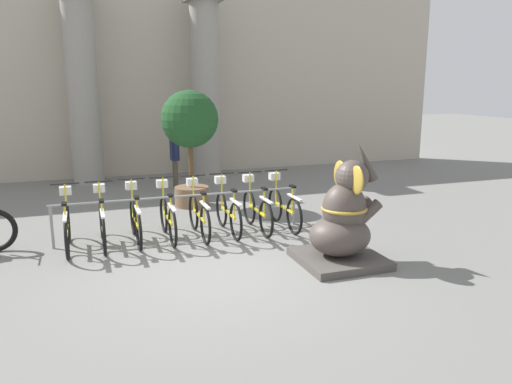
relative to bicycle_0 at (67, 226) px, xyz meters
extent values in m
plane|color=slate|center=(2.14, -1.80, -0.42)|extent=(60.00, 60.00, 0.00)
cube|color=#BCB29E|center=(2.14, 6.80, 2.58)|extent=(20.00, 0.20, 6.00)
cylinder|color=gray|center=(0.45, 5.80, 2.08)|extent=(0.83, 0.83, 5.00)
cylinder|color=gray|center=(3.83, 5.80, 2.08)|extent=(0.83, 0.83, 5.00)
cylinder|color=gray|center=(-0.25, 0.15, -0.04)|extent=(0.05, 0.05, 0.75)
cylinder|color=gray|center=(4.21, 0.15, -0.04)|extent=(0.05, 0.05, 0.75)
cylinder|color=gray|center=(1.98, 0.15, 0.33)|extent=(4.56, 0.04, 0.04)
torus|color=black|center=(0.00, 0.45, -0.07)|extent=(0.05, 0.70, 0.70)
torus|color=black|center=(0.00, -0.52, -0.07)|extent=(0.05, 0.70, 0.70)
cube|color=yellow|center=(0.00, -0.03, -0.02)|extent=(0.04, 0.87, 0.04)
cube|color=silver|center=(0.00, -0.52, 0.30)|extent=(0.06, 0.58, 0.03)
cylinder|color=yellow|center=(0.00, -0.42, 0.20)|extent=(0.03, 0.03, 0.53)
cube|color=black|center=(0.00, -0.42, 0.48)|extent=(0.08, 0.18, 0.04)
cylinder|color=yellow|center=(0.00, 0.41, 0.29)|extent=(0.03, 0.03, 0.71)
cylinder|color=black|center=(0.00, 0.41, 0.65)|extent=(0.48, 0.03, 0.03)
cube|color=silver|center=(0.00, 0.51, 0.51)|extent=(0.20, 0.16, 0.14)
torus|color=black|center=(0.57, 0.48, -0.07)|extent=(0.05, 0.70, 0.70)
torus|color=black|center=(0.57, -0.49, -0.07)|extent=(0.05, 0.70, 0.70)
cube|color=yellow|center=(0.57, -0.01, -0.02)|extent=(0.04, 0.87, 0.04)
cube|color=silver|center=(0.57, -0.49, 0.30)|extent=(0.06, 0.58, 0.03)
cylinder|color=yellow|center=(0.57, -0.39, 0.20)|extent=(0.03, 0.03, 0.53)
cube|color=black|center=(0.57, -0.39, 0.48)|extent=(0.08, 0.18, 0.04)
cylinder|color=yellow|center=(0.57, 0.44, 0.29)|extent=(0.03, 0.03, 0.71)
cylinder|color=black|center=(0.57, 0.44, 0.65)|extent=(0.48, 0.03, 0.03)
cube|color=silver|center=(0.57, 0.54, 0.51)|extent=(0.20, 0.16, 0.14)
torus|color=black|center=(1.13, 0.53, -0.07)|extent=(0.05, 0.70, 0.70)
torus|color=black|center=(1.13, -0.44, -0.07)|extent=(0.05, 0.70, 0.70)
cube|color=yellow|center=(1.13, 0.04, -0.02)|extent=(0.04, 0.87, 0.04)
cube|color=silver|center=(1.13, -0.44, 0.30)|extent=(0.06, 0.58, 0.03)
cylinder|color=yellow|center=(1.13, -0.34, 0.20)|extent=(0.03, 0.03, 0.53)
cube|color=black|center=(1.13, -0.34, 0.48)|extent=(0.08, 0.18, 0.04)
cylinder|color=yellow|center=(1.13, 0.49, 0.29)|extent=(0.03, 0.03, 0.71)
cylinder|color=black|center=(1.13, 0.49, 0.65)|extent=(0.48, 0.03, 0.03)
cube|color=silver|center=(1.13, 0.59, 0.51)|extent=(0.20, 0.16, 0.14)
torus|color=black|center=(1.70, 0.51, -0.07)|extent=(0.05, 0.70, 0.70)
torus|color=black|center=(1.70, -0.46, -0.07)|extent=(0.05, 0.70, 0.70)
cube|color=yellow|center=(1.70, 0.02, -0.02)|extent=(0.04, 0.87, 0.04)
cube|color=silver|center=(1.70, -0.46, 0.30)|extent=(0.06, 0.58, 0.03)
cylinder|color=yellow|center=(1.70, -0.36, 0.20)|extent=(0.03, 0.03, 0.53)
cube|color=black|center=(1.70, -0.36, 0.48)|extent=(0.08, 0.18, 0.04)
cylinder|color=yellow|center=(1.70, 0.47, 0.29)|extent=(0.03, 0.03, 0.71)
cylinder|color=black|center=(1.70, 0.47, 0.65)|extent=(0.48, 0.03, 0.03)
cube|color=silver|center=(1.70, 0.57, 0.51)|extent=(0.20, 0.16, 0.14)
torus|color=black|center=(2.26, 0.48, -0.07)|extent=(0.05, 0.70, 0.70)
torus|color=black|center=(2.26, -0.49, -0.07)|extent=(0.05, 0.70, 0.70)
cube|color=yellow|center=(2.26, -0.01, -0.02)|extent=(0.04, 0.87, 0.04)
cube|color=silver|center=(2.26, -0.49, 0.30)|extent=(0.06, 0.58, 0.03)
cylinder|color=yellow|center=(2.26, -0.39, 0.20)|extent=(0.03, 0.03, 0.53)
cube|color=black|center=(2.26, -0.39, 0.48)|extent=(0.08, 0.18, 0.04)
cylinder|color=yellow|center=(2.26, 0.44, 0.29)|extent=(0.03, 0.03, 0.71)
cylinder|color=black|center=(2.26, 0.44, 0.65)|extent=(0.48, 0.03, 0.03)
cube|color=silver|center=(2.26, 0.54, 0.51)|extent=(0.20, 0.16, 0.14)
torus|color=black|center=(2.83, 0.52, -0.07)|extent=(0.05, 0.70, 0.70)
torus|color=black|center=(2.83, -0.45, -0.07)|extent=(0.05, 0.70, 0.70)
cube|color=yellow|center=(2.83, 0.03, -0.02)|extent=(0.04, 0.87, 0.04)
cube|color=silver|center=(2.83, -0.45, 0.30)|extent=(0.06, 0.58, 0.03)
cylinder|color=yellow|center=(2.83, -0.35, 0.20)|extent=(0.03, 0.03, 0.53)
cube|color=black|center=(2.83, -0.35, 0.48)|extent=(0.08, 0.18, 0.04)
cylinder|color=yellow|center=(2.83, 0.48, 0.29)|extent=(0.03, 0.03, 0.71)
cylinder|color=black|center=(2.83, 0.48, 0.65)|extent=(0.48, 0.03, 0.03)
cube|color=silver|center=(2.83, 0.58, 0.51)|extent=(0.20, 0.16, 0.14)
torus|color=black|center=(3.39, 0.49, -0.07)|extent=(0.05, 0.70, 0.70)
torus|color=black|center=(3.39, -0.48, -0.07)|extent=(0.05, 0.70, 0.70)
cube|color=yellow|center=(3.39, 0.01, -0.02)|extent=(0.04, 0.87, 0.04)
cube|color=silver|center=(3.39, -0.48, 0.30)|extent=(0.06, 0.58, 0.03)
cylinder|color=yellow|center=(3.39, -0.38, 0.20)|extent=(0.03, 0.03, 0.53)
cube|color=black|center=(3.39, -0.38, 0.48)|extent=(0.08, 0.18, 0.04)
cylinder|color=yellow|center=(3.39, 0.45, 0.29)|extent=(0.03, 0.03, 0.71)
cylinder|color=black|center=(3.39, 0.45, 0.65)|extent=(0.48, 0.03, 0.03)
cube|color=silver|center=(3.39, 0.55, 0.51)|extent=(0.20, 0.16, 0.14)
torus|color=black|center=(3.96, 0.52, -0.07)|extent=(0.05, 0.70, 0.70)
torus|color=black|center=(3.96, -0.46, -0.07)|extent=(0.05, 0.70, 0.70)
cube|color=yellow|center=(3.96, 0.03, -0.02)|extent=(0.04, 0.87, 0.04)
cube|color=silver|center=(3.96, -0.46, 0.30)|extent=(0.06, 0.58, 0.03)
cylinder|color=yellow|center=(3.96, -0.36, 0.20)|extent=(0.03, 0.03, 0.53)
cube|color=black|center=(3.96, -0.36, 0.48)|extent=(0.08, 0.18, 0.04)
cylinder|color=yellow|center=(3.96, 0.48, 0.29)|extent=(0.03, 0.03, 0.71)
cylinder|color=black|center=(3.96, 0.48, 0.65)|extent=(0.48, 0.03, 0.03)
cube|color=silver|center=(3.96, 0.58, 0.51)|extent=(0.20, 0.16, 0.14)
cube|color=#4C4742|center=(4.04, -2.05, -0.35)|extent=(1.27, 1.27, 0.13)
ellipsoid|color=#4C423D|center=(4.04, -2.05, 0.03)|extent=(0.98, 0.86, 0.63)
ellipsoid|color=#4C423D|center=(4.10, -2.05, 0.46)|extent=(0.69, 0.63, 0.81)
sphere|color=#4C423D|center=(4.21, -2.05, 0.95)|extent=(0.52, 0.52, 0.52)
ellipsoid|color=#B79333|center=(4.14, -1.79, 0.95)|extent=(0.08, 0.37, 0.44)
ellipsoid|color=#B79333|center=(4.14, -2.31, 0.95)|extent=(0.08, 0.37, 0.44)
cone|color=#4C423D|center=(4.44, -2.05, 1.17)|extent=(0.44, 0.18, 0.65)
cylinder|color=#4C423D|center=(4.41, -1.90, 0.37)|extent=(0.51, 0.17, 0.46)
cylinder|color=#4C423D|center=(4.41, -2.19, 0.37)|extent=(0.51, 0.17, 0.46)
torus|color=#B79333|center=(4.10, -2.05, 0.46)|extent=(0.72, 0.72, 0.05)
cylinder|color=brown|center=(2.60, 4.40, -0.03)|extent=(0.11, 0.11, 0.78)
cylinder|color=brown|center=(2.60, 4.23, -0.03)|extent=(0.11, 0.11, 0.78)
cube|color=#1E284C|center=(2.60, 4.31, 0.65)|extent=(0.20, 0.32, 0.58)
sphere|color=tan|center=(2.60, 4.31, 1.07)|extent=(0.21, 0.21, 0.21)
cylinder|color=#1E284C|center=(2.60, 4.51, 0.68)|extent=(0.07, 0.07, 0.52)
cylinder|color=#1E284C|center=(2.60, 4.11, 0.68)|extent=(0.07, 0.07, 0.52)
cylinder|color=brown|center=(2.63, 2.36, -0.20)|extent=(0.78, 0.78, 0.44)
cylinder|color=brown|center=(2.63, 2.36, 0.54)|extent=(0.10, 0.10, 1.03)
sphere|color=#1E4C23|center=(2.63, 2.36, 1.56)|extent=(1.28, 1.28, 1.28)
camera|label=1|loc=(0.35, -8.65, 2.37)|focal=35.00mm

